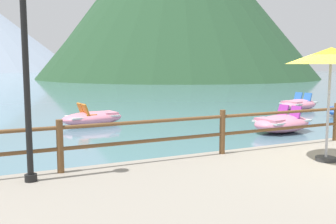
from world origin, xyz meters
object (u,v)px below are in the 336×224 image
pedal_boat_4 (299,104)px  pedal_boat_1 (282,123)px  pedal_boat_2 (93,118)px  beach_umbrella (331,57)px  lamp_post (23,14)px

pedal_boat_4 → pedal_boat_1: bearing=-138.6°
pedal_boat_1 → pedal_boat_2: bearing=141.4°
pedal_boat_1 → pedal_boat_4: (5.28, 4.65, -0.02)m
beach_umbrella → pedal_boat_2: beach_umbrella is taller
pedal_boat_1 → pedal_boat_4: bearing=41.4°
lamp_post → pedal_boat_1: (8.51, 3.55, -2.78)m
pedal_boat_1 → pedal_boat_4: pedal_boat_1 is taller
pedal_boat_2 → beach_umbrella: bearing=-75.1°
pedal_boat_1 → pedal_boat_2: size_ratio=0.97×
beach_umbrella → pedal_boat_1: beach_umbrella is taller
pedal_boat_2 → pedal_boat_4: pedal_boat_4 is taller
lamp_post → pedal_boat_4: lamp_post is taller
lamp_post → pedal_boat_4: 16.29m
lamp_post → pedal_boat_2: lamp_post is taller
pedal_boat_1 → pedal_boat_2: 6.98m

